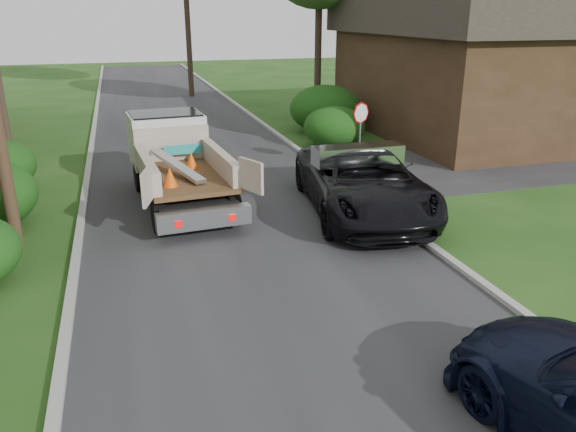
% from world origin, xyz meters
% --- Properties ---
extents(ground, '(120.00, 120.00, 0.00)m').
position_xyz_m(ground, '(0.00, 0.00, 0.00)').
color(ground, '#1D4413').
rests_on(ground, ground).
extents(road, '(8.00, 90.00, 0.02)m').
position_xyz_m(road, '(0.00, 10.00, 0.00)').
color(road, '#28282B').
rests_on(road, ground).
extents(side_street, '(16.00, 7.00, 0.02)m').
position_xyz_m(side_street, '(12.00, 9.00, 0.01)').
color(side_street, '#28282B').
rests_on(side_street, ground).
extents(curb_left, '(0.20, 90.00, 0.12)m').
position_xyz_m(curb_left, '(-4.10, 10.00, 0.06)').
color(curb_left, '#9E9E99').
rests_on(curb_left, ground).
extents(curb_right, '(0.20, 90.00, 0.12)m').
position_xyz_m(curb_right, '(4.10, 10.00, 0.06)').
color(curb_right, '#9E9E99').
rests_on(curb_right, ground).
extents(stop_sign, '(0.71, 0.32, 2.48)m').
position_xyz_m(stop_sign, '(5.20, 9.00, 1.78)').
color(stop_sign, slate).
rests_on(stop_sign, ground).
extents(house_right, '(9.72, 12.96, 6.20)m').
position_xyz_m(house_right, '(13.00, 14.00, 3.16)').
color(house_right, '#332315').
rests_on(house_right, ground).
extents(hedge_right_a, '(2.60, 2.60, 1.70)m').
position_xyz_m(hedge_right_a, '(5.80, 13.00, 0.85)').
color(hedge_right_a, '#1A420F').
rests_on(hedge_right_a, ground).
extents(hedge_right_b, '(3.38, 3.38, 2.21)m').
position_xyz_m(hedge_right_b, '(6.50, 16.00, 1.10)').
color(hedge_right_b, '#1A420F').
rests_on(hedge_right_b, ground).
extents(flatbed_truck, '(3.08, 6.50, 2.40)m').
position_xyz_m(flatbed_truck, '(-1.35, 8.10, 1.30)').
color(flatbed_truck, black).
rests_on(flatbed_truck, ground).
extents(black_pickup, '(3.93, 6.88, 1.81)m').
position_xyz_m(black_pickup, '(3.55, 4.93, 0.90)').
color(black_pickup, black).
rests_on(black_pickup, ground).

